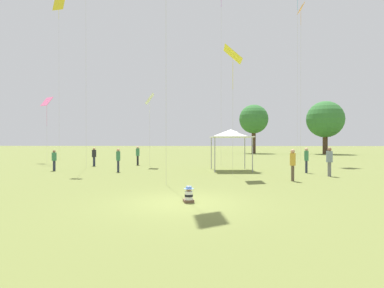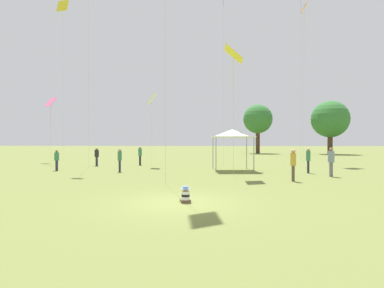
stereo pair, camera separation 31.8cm
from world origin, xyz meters
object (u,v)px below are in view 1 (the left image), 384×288
(person_standing_5, at_px, (54,158))
(kite_2, at_px, (59,9))
(kite_5, at_px, (150,100))
(kite_6, at_px, (233,56))
(canopy_tent, at_px, (231,134))
(person_standing_1, at_px, (293,162))
(person_standing_4, at_px, (329,159))
(kite_3, at_px, (47,103))
(distant_tree_0, at_px, (325,120))
(distant_tree_1, at_px, (254,119))
(person_standing_3, at_px, (118,158))
(kite_8, at_px, (301,15))
(person_standing_2, at_px, (94,155))
(person_standing_0, at_px, (138,154))
(seated_toddler, at_px, (189,195))
(person_standing_6, at_px, (306,157))

(person_standing_5, distance_m, kite_2, 20.30)
(person_standing_5, height_order, kite_5, kite_5)
(kite_6, bearing_deg, canopy_tent, 42.57)
(person_standing_1, bearing_deg, person_standing_4, -68.89)
(kite_3, distance_m, distant_tree_0, 44.94)
(kite_2, height_order, distant_tree_1, kite_2)
(person_standing_3, bearing_deg, kite_2, -18.56)
(person_standing_1, relative_size, distant_tree_0, 0.19)
(kite_5, height_order, kite_8, kite_8)
(kite_2, distance_m, kite_6, 24.92)
(person_standing_4, distance_m, canopy_tent, 7.16)
(person_standing_2, distance_m, person_standing_3, 6.42)
(person_standing_5, relative_size, kite_3, 0.23)
(person_standing_0, bearing_deg, distant_tree_1, -78.32)
(person_standing_2, bearing_deg, person_standing_3, 50.36)
(person_standing_0, height_order, kite_3, kite_3)
(person_standing_3, xyz_separation_m, distant_tree_1, (15.43, 36.15, 5.44))
(seated_toddler, bearing_deg, distant_tree_1, 65.28)
(canopy_tent, bearing_deg, person_standing_5, -176.45)
(person_standing_1, relative_size, person_standing_6, 1.00)
(person_standing_3, xyz_separation_m, kite_6, (8.09, -2.22, 6.62))
(canopy_tent, xyz_separation_m, kite_6, (-0.18, -3.76, 4.85))
(kite_5, bearing_deg, seated_toddler, 56.76)
(person_standing_5, bearing_deg, kite_6, 137.07)
(person_standing_0, xyz_separation_m, kite_6, (8.15, -8.66, 6.59))
(canopy_tent, bearing_deg, seated_toddler, -101.65)
(person_standing_2, xyz_separation_m, person_standing_3, (3.77, -5.20, 0.05))
(person_standing_3, bearing_deg, distant_tree_1, -83.00)
(person_standing_2, bearing_deg, distant_tree_1, 162.61)
(person_standing_0, xyz_separation_m, person_standing_1, (11.29, -10.91, 0.01))
(person_standing_6, bearing_deg, kite_3, 105.37)
(person_standing_4, bearing_deg, person_standing_5, 170.79)
(person_standing_1, distance_m, person_standing_5, 17.17)
(person_standing_2, xyz_separation_m, kite_8, (19.75, 4.27, 14.10))
(person_standing_5, distance_m, canopy_tent, 13.56)
(person_standing_2, relative_size, kite_6, 0.20)
(person_standing_3, bearing_deg, person_standing_1, -171.59)
(kite_5, bearing_deg, person_standing_1, 87.21)
(distant_tree_1, bearing_deg, kite_8, -88.82)
(person_standing_2, relative_size, person_standing_6, 0.94)
(person_standing_4, height_order, kite_8, kite_8)
(person_standing_0, xyz_separation_m, kite_5, (1.42, -1.45, 4.85))
(person_standing_5, bearing_deg, kite_5, -177.07)
(kite_3, distance_m, distant_tree_1, 37.06)
(person_standing_5, relative_size, kite_2, 0.09)
(person_standing_1, relative_size, kite_2, 0.10)
(person_standing_6, height_order, canopy_tent, canopy_tent)
(person_standing_2, bearing_deg, canopy_tent, 87.49)
(person_standing_5, xyz_separation_m, kite_3, (-5.57, 9.17, 5.47))
(person_standing_4, relative_size, person_standing_6, 1.03)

